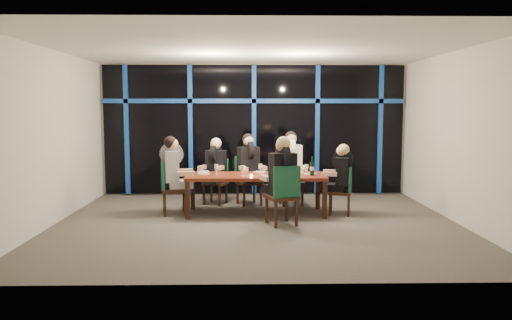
% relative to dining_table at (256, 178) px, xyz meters
% --- Properties ---
extents(room, '(7.04, 7.00, 3.02)m').
position_rel_dining_table_xyz_m(room, '(0.00, -0.80, 1.34)').
color(room, '#554F4B').
rests_on(room, ground).
extents(window_wall, '(6.86, 0.43, 2.94)m').
position_rel_dining_table_xyz_m(window_wall, '(0.01, 2.13, 0.87)').
color(window_wall, black).
rests_on(window_wall, ground).
extents(dining_table, '(2.60, 1.00, 0.75)m').
position_rel_dining_table_xyz_m(dining_table, '(0.00, 0.00, 0.00)').
color(dining_table, maroon).
rests_on(dining_table, ground).
extents(chair_far_left, '(0.57, 0.57, 0.94)m').
position_rel_dining_table_xyz_m(chair_far_left, '(-0.80, 1.05, -0.16)').
color(chair_far_left, black).
rests_on(chair_far_left, ground).
extents(chair_far_mid, '(0.61, 0.61, 1.01)m').
position_rel_dining_table_xyz_m(chair_far_mid, '(-0.15, 0.96, -0.12)').
color(chair_far_mid, black).
rests_on(chair_far_mid, ground).
extents(chair_far_right, '(0.54, 0.54, 1.04)m').
position_rel_dining_table_xyz_m(chair_far_right, '(0.74, 0.94, -0.10)').
color(chair_far_right, black).
rests_on(chair_far_right, ground).
extents(chair_end_left, '(0.55, 0.55, 1.01)m').
position_rel_dining_table_xyz_m(chair_end_left, '(-1.63, -0.01, -0.12)').
color(chair_end_left, black).
rests_on(chair_end_left, ground).
extents(chair_end_right, '(0.51, 0.51, 0.91)m').
position_rel_dining_table_xyz_m(chair_end_right, '(1.66, -0.11, -0.17)').
color(chair_end_right, black).
rests_on(chair_end_right, ground).
extents(chair_near_mid, '(0.62, 0.62, 1.04)m').
position_rel_dining_table_xyz_m(chair_near_mid, '(0.46, -0.98, -0.10)').
color(chair_near_mid, black).
rests_on(chair_near_mid, ground).
extents(diner_far_left, '(0.58, 0.65, 0.92)m').
position_rel_dining_table_xyz_m(diner_far_left, '(-0.83, 0.98, 0.22)').
color(diner_far_left, black).
rests_on(diner_far_left, ground).
extents(diner_far_mid, '(0.62, 0.69, 0.98)m').
position_rel_dining_table_xyz_m(diner_far_mid, '(-0.12, 0.88, 0.28)').
color(diner_far_mid, black).
rests_on(diner_far_mid, ground).
extents(diner_far_right, '(0.55, 0.68, 1.01)m').
position_rel_dining_table_xyz_m(diner_far_right, '(0.75, 0.86, 0.31)').
color(diner_far_right, white).
rests_on(diner_far_right, ground).
extents(diner_end_left, '(0.67, 0.56, 0.98)m').
position_rel_dining_table_xyz_m(diner_end_left, '(-1.54, 0.01, 0.28)').
color(diner_end_left, black).
rests_on(diner_end_left, ground).
extents(diner_end_right, '(0.61, 0.51, 0.89)m').
position_rel_dining_table_xyz_m(diner_end_right, '(1.58, -0.09, 0.19)').
color(diner_end_right, black).
rests_on(diner_end_right, ground).
extents(diner_near_mid, '(0.63, 0.71, 1.01)m').
position_rel_dining_table_xyz_m(diner_near_mid, '(0.43, -0.90, 0.31)').
color(diner_near_mid, black).
rests_on(diner_near_mid, ground).
extents(plate_far_left, '(0.24, 0.24, 0.01)m').
position_rel_dining_table_xyz_m(plate_far_left, '(-1.04, 0.46, 0.08)').
color(plate_far_left, white).
rests_on(plate_far_left, dining_table).
extents(plate_far_mid, '(0.24, 0.24, 0.01)m').
position_rel_dining_table_xyz_m(plate_far_mid, '(0.08, 0.36, 0.08)').
color(plate_far_mid, white).
rests_on(plate_far_mid, dining_table).
extents(plate_far_right, '(0.24, 0.24, 0.01)m').
position_rel_dining_table_xyz_m(plate_far_right, '(0.82, 0.30, 0.08)').
color(plate_far_right, white).
rests_on(plate_far_right, dining_table).
extents(plate_end_left, '(0.24, 0.24, 0.01)m').
position_rel_dining_table_xyz_m(plate_end_left, '(-0.99, 0.12, 0.08)').
color(plate_end_left, white).
rests_on(plate_end_left, dining_table).
extents(plate_end_right, '(0.24, 0.24, 0.01)m').
position_rel_dining_table_xyz_m(plate_end_right, '(1.04, 0.04, 0.08)').
color(plate_end_right, white).
rests_on(plate_end_right, dining_table).
extents(plate_near_mid, '(0.24, 0.24, 0.01)m').
position_rel_dining_table_xyz_m(plate_near_mid, '(0.23, -0.37, 0.08)').
color(plate_near_mid, white).
rests_on(plate_near_mid, dining_table).
extents(wine_bottle, '(0.08, 0.08, 0.36)m').
position_rel_dining_table_xyz_m(wine_bottle, '(1.05, -0.12, 0.21)').
color(wine_bottle, black).
rests_on(wine_bottle, dining_table).
extents(water_pitcher, '(0.12, 0.10, 0.19)m').
position_rel_dining_table_xyz_m(water_pitcher, '(0.77, -0.21, 0.16)').
color(water_pitcher, silver).
rests_on(water_pitcher, dining_table).
extents(tea_light, '(0.05, 0.05, 0.03)m').
position_rel_dining_table_xyz_m(tea_light, '(-0.09, -0.15, 0.08)').
color(tea_light, '#FFAD4C').
rests_on(tea_light, dining_table).
extents(wine_glass_a, '(0.07, 0.07, 0.19)m').
position_rel_dining_table_xyz_m(wine_glass_a, '(-0.24, -0.16, 0.21)').
color(wine_glass_a, silver).
rests_on(wine_glass_a, dining_table).
extents(wine_glass_b, '(0.07, 0.07, 0.19)m').
position_rel_dining_table_xyz_m(wine_glass_b, '(0.09, 0.14, 0.21)').
color(wine_glass_b, silver).
rests_on(wine_glass_b, dining_table).
extents(wine_glass_c, '(0.07, 0.07, 0.18)m').
position_rel_dining_table_xyz_m(wine_glass_c, '(0.39, -0.14, 0.20)').
color(wine_glass_c, silver).
rests_on(wine_glass_c, dining_table).
extents(wine_glass_d, '(0.07, 0.07, 0.18)m').
position_rel_dining_table_xyz_m(wine_glass_d, '(-0.75, 0.10, 0.20)').
color(wine_glass_d, silver).
rests_on(wine_glass_d, dining_table).
extents(wine_glass_e, '(0.07, 0.07, 0.18)m').
position_rel_dining_table_xyz_m(wine_glass_e, '(0.97, 0.11, 0.20)').
color(wine_glass_e, white).
rests_on(wine_glass_e, dining_table).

